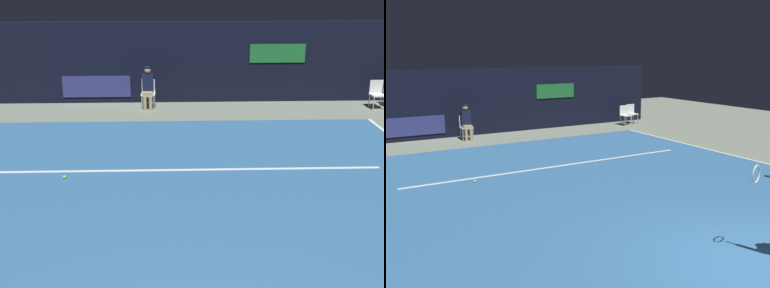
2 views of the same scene
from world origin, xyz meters
The scene contains 9 objects.
ground_plane centered at (0.00, 4.88, 0.00)m, with size 32.14×32.14×0.00m, color gray.
court_surface centered at (0.00, 4.88, 0.01)m, with size 11.08×11.76×0.01m, color #336699.
line_sideline_left centered at (5.49, 4.88, 0.01)m, with size 0.10×11.76×0.01m, color white.
line_service centered at (0.00, 6.94, 0.01)m, with size 8.64×0.10×0.01m, color white.
back_wall centered at (0.00, 13.17, 1.30)m, with size 15.71×0.33×2.60m.
line_judge_on_chair centered at (-1.04, 12.23, 0.69)m, with size 0.45×0.54×1.32m.
courtside_chair_near centered at (6.17, 12.03, 0.50)m, with size 0.46×0.43×0.88m.
courtside_chair_far centered at (6.73, 12.29, 0.50)m, with size 0.47×0.45×0.88m.
tennis_ball centered at (-2.54, 6.55, 0.05)m, with size 0.07×0.07×0.07m, color #CCE033.
Camera 2 is at (-5.75, -4.07, 3.24)m, focal length 41.59 mm.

